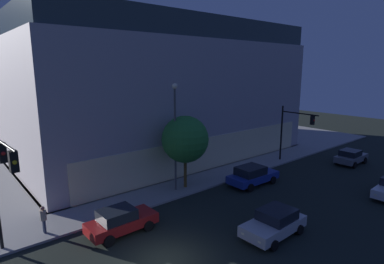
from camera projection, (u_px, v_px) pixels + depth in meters
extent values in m
plane|color=black|center=(164.00, 263.00, 16.18)|extent=(120.00, 120.00, 0.00)
cube|color=gray|center=(14.00, 141.00, 43.20)|extent=(80.00, 60.00, 0.15)
cube|color=#4C4C51|center=(143.00, 145.00, 40.80)|extent=(31.01, 26.32, 0.15)
cube|color=beige|center=(210.00, 152.00, 30.87)|extent=(27.54, 0.60, 3.21)
cube|color=#A59EA3|center=(141.00, 97.00, 39.55)|extent=(30.61, 25.92, 12.45)
cube|color=#2C3A3C|center=(139.00, 36.00, 38.10)|extent=(29.99, 25.41, 2.17)
cylinder|color=black|center=(0.00, 141.00, 14.11)|extent=(0.41, 5.23, 0.12)
cube|color=black|center=(2.00, 153.00, 14.02)|extent=(0.34, 0.34, 0.90)
sphere|color=red|center=(3.00, 154.00, 13.89)|extent=(0.18, 0.18, 0.18)
cube|color=black|center=(14.00, 161.00, 12.71)|extent=(0.34, 0.34, 0.90)
sphere|color=yellow|center=(15.00, 162.00, 12.58)|extent=(0.18, 0.18, 0.18)
cylinder|color=black|center=(281.00, 133.00, 33.55)|extent=(0.18, 0.18, 5.85)
cylinder|color=black|center=(300.00, 113.00, 31.46)|extent=(0.33, 4.15, 0.12)
cube|color=black|center=(312.00, 120.00, 30.43)|extent=(0.34, 0.34, 0.90)
sphere|color=red|center=(314.00, 120.00, 30.29)|extent=(0.18, 0.18, 0.18)
cylinder|color=#494949|center=(175.00, 140.00, 24.77)|extent=(0.16, 0.16, 8.24)
sphere|color=#F9EFC6|center=(175.00, 86.00, 23.92)|extent=(0.44, 0.44, 0.44)
cylinder|color=brown|center=(185.00, 172.00, 25.93)|extent=(0.25, 0.25, 2.54)
sphere|color=#2A7A2F|center=(185.00, 139.00, 25.38)|extent=(3.83, 3.83, 3.83)
cylinder|color=#2D3851|center=(44.00, 226.00, 18.86)|extent=(0.14, 0.14, 0.82)
cylinder|color=#2D3851|center=(45.00, 227.00, 18.74)|extent=(0.14, 0.14, 0.82)
cylinder|color=#A59984|center=(43.00, 215.00, 18.66)|extent=(0.36, 0.36, 0.63)
sphere|color=#A3685A|center=(42.00, 208.00, 18.57)|extent=(0.24, 0.24, 0.24)
cube|color=maroon|center=(122.00, 223.00, 19.08)|extent=(4.25, 1.86, 0.62)
cube|color=black|center=(117.00, 215.00, 18.75)|extent=(2.10, 1.64, 0.63)
cube|color=#F9F4CC|center=(146.00, 210.00, 20.80)|extent=(0.12, 0.20, 0.12)
cube|color=#F9F4CC|center=(155.00, 216.00, 20.00)|extent=(0.12, 0.20, 0.12)
cylinder|color=black|center=(133.00, 216.00, 20.64)|extent=(0.67, 0.25, 0.66)
cylinder|color=black|center=(148.00, 226.00, 19.31)|extent=(0.67, 0.25, 0.66)
cylinder|color=black|center=(96.00, 229.00, 18.96)|extent=(0.67, 0.25, 0.66)
cylinder|color=black|center=(109.00, 241.00, 17.64)|extent=(0.67, 0.25, 0.66)
cube|color=#B7BABF|center=(273.00, 226.00, 18.75)|extent=(4.27, 2.03, 0.65)
cube|color=black|center=(277.00, 214.00, 18.82)|extent=(2.10, 1.80, 0.63)
cube|color=#F9F4CC|center=(260.00, 242.00, 16.99)|extent=(0.12, 0.20, 0.12)
cube|color=#F9F4CC|center=(243.00, 234.00, 17.85)|extent=(0.12, 0.20, 0.12)
cylinder|color=black|center=(274.00, 245.00, 17.24)|extent=(0.61, 0.25, 0.60)
cylinder|color=black|center=(246.00, 232.00, 18.69)|extent=(0.61, 0.25, 0.60)
cylinder|color=black|center=(300.00, 230.00, 18.93)|extent=(0.61, 0.25, 0.60)
cylinder|color=black|center=(272.00, 218.00, 20.38)|extent=(0.61, 0.25, 0.60)
cube|color=navy|center=(253.00, 177.00, 27.08)|extent=(4.72, 2.14, 0.63)
cube|color=black|center=(251.00, 171.00, 26.74)|extent=(2.40, 1.87, 0.68)
cube|color=#F9F4CC|center=(265.00, 170.00, 28.92)|extent=(0.13, 0.20, 0.12)
cube|color=#F9F4CC|center=(275.00, 173.00, 28.00)|extent=(0.13, 0.20, 0.12)
cylinder|color=black|center=(255.00, 174.00, 28.79)|extent=(0.68, 0.26, 0.67)
cylinder|color=black|center=(273.00, 180.00, 27.25)|extent=(0.68, 0.26, 0.67)
cylinder|color=black|center=(233.00, 181.00, 27.04)|extent=(0.68, 0.26, 0.67)
cylinder|color=black|center=(250.00, 188.00, 25.50)|extent=(0.68, 0.26, 0.67)
cube|color=#F9F4CC|center=(376.00, 195.00, 23.30)|extent=(0.12, 0.20, 0.12)
cylinder|color=black|center=(374.00, 195.00, 24.17)|extent=(0.62, 0.25, 0.62)
cube|color=slate|center=(351.00, 158.00, 32.91)|extent=(4.05, 1.86, 0.62)
cube|color=black|center=(350.00, 153.00, 32.60)|extent=(1.89, 1.66, 0.58)
cube|color=#F9F4CC|center=(354.00, 154.00, 34.57)|extent=(0.12, 0.20, 0.12)
cube|color=#F9F4CC|center=(364.00, 156.00, 33.74)|extent=(0.12, 0.20, 0.12)
cylinder|color=black|center=(347.00, 157.00, 34.45)|extent=(0.66, 0.24, 0.66)
cylinder|color=black|center=(365.00, 160.00, 33.08)|extent=(0.66, 0.24, 0.66)
cylinder|color=black|center=(336.00, 161.00, 32.87)|extent=(0.66, 0.24, 0.66)
cylinder|color=black|center=(355.00, 165.00, 31.50)|extent=(0.66, 0.24, 0.66)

